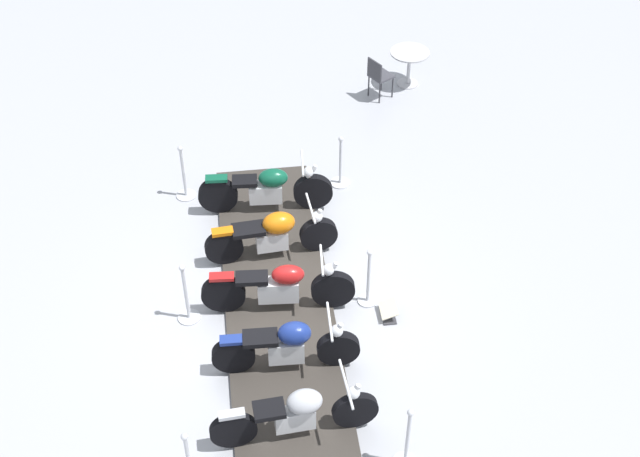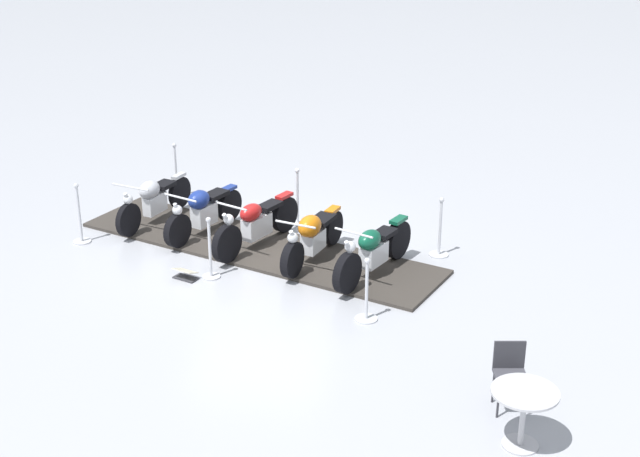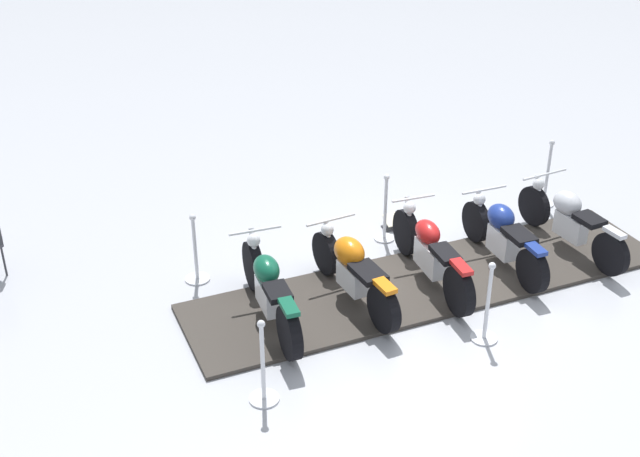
{
  "view_description": "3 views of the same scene",
  "coord_description": "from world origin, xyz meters",
  "px_view_note": "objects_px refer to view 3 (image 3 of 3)",
  "views": [
    {
      "loc": [
        -3.89,
        -8.25,
        9.88
      ],
      "look_at": [
        1.11,
        0.7,
        0.62
      ],
      "focal_mm": 49.07,
      "sensor_mm": 36.0,
      "label": 1
    },
    {
      "loc": [
        14.41,
        3.31,
        6.53
      ],
      "look_at": [
        1.02,
        1.28,
        0.89
      ],
      "focal_mm": 50.75,
      "sensor_mm": 36.0,
      "label": 2
    },
    {
      "loc": [
        -5.82,
        7.93,
        6.25
      ],
      "look_at": [
        0.82,
        1.31,
        1.06
      ],
      "focal_mm": 46.94,
      "sensor_mm": 36.0,
      "label": 3
    }
  ],
  "objects_px": {
    "motorcycle_forest": "(269,289)",
    "stanchion_left_mid": "(486,316)",
    "motorcycle_copper": "(353,269)",
    "stanchion_right_rear": "(196,261)",
    "stanchion_left_rear": "(263,376)",
    "info_placard": "(396,223)",
    "motorcycle_chrome": "(570,219)",
    "motorcycle_navy": "(503,235)",
    "stanchion_right_mid": "(385,218)",
    "stanchion_right_front": "(546,184)",
    "motorcycle_maroon": "(431,252)"
  },
  "relations": [
    {
      "from": "stanchion_left_rear",
      "to": "stanchion_left_mid",
      "type": "xyz_separation_m",
      "value": [
        -1.08,
        -2.7,
        0.02
      ]
    },
    {
      "from": "stanchion_left_rear",
      "to": "stanchion_right_front",
      "type": "xyz_separation_m",
      "value": [
        0.38,
        -6.42,
        0.04
      ]
    },
    {
      "from": "motorcycle_maroon",
      "to": "motorcycle_forest",
      "type": "xyz_separation_m",
      "value": [
        0.86,
        2.15,
        -0.0
      ]
    },
    {
      "from": "motorcycle_forest",
      "to": "stanchion_left_mid",
      "type": "height_order",
      "value": "stanchion_left_mid"
    },
    {
      "from": "stanchion_right_rear",
      "to": "stanchion_right_mid",
      "type": "relative_size",
      "value": 0.95
    },
    {
      "from": "motorcycle_forest",
      "to": "stanchion_right_front",
      "type": "xyz_separation_m",
      "value": [
        -0.7,
        -5.35,
        -0.13
      ]
    },
    {
      "from": "motorcycle_navy",
      "to": "stanchion_right_mid",
      "type": "height_order",
      "value": "stanchion_right_mid"
    },
    {
      "from": "stanchion_right_front",
      "to": "info_placard",
      "type": "distance_m",
      "value": 2.61
    },
    {
      "from": "stanchion_right_rear",
      "to": "stanchion_right_front",
      "type": "bearing_deg",
      "value": -111.81
    },
    {
      "from": "stanchion_left_mid",
      "to": "motorcycle_forest",
      "type": "bearing_deg",
      "value": 37.06
    },
    {
      "from": "stanchion_left_rear",
      "to": "motorcycle_chrome",
      "type": "bearing_deg",
      "value": -96.65
    },
    {
      "from": "motorcycle_navy",
      "to": "stanchion_left_mid",
      "type": "bearing_deg",
      "value": 142.54
    },
    {
      "from": "motorcycle_forest",
      "to": "motorcycle_chrome",
      "type": "bearing_deg",
      "value": -86.04
    },
    {
      "from": "stanchion_right_rear",
      "to": "stanchion_left_mid",
      "type": "xyz_separation_m",
      "value": [
        -3.62,
        -1.68,
        0.04
      ]
    },
    {
      "from": "motorcycle_forest",
      "to": "stanchion_right_front",
      "type": "distance_m",
      "value": 5.4
    },
    {
      "from": "stanchion_right_mid",
      "to": "stanchion_right_front",
      "type": "height_order",
      "value": "stanchion_right_front"
    },
    {
      "from": "motorcycle_chrome",
      "to": "motorcycle_navy",
      "type": "xyz_separation_m",
      "value": [
        0.41,
        1.08,
        -0.01
      ]
    },
    {
      "from": "motorcycle_copper",
      "to": "motorcycle_forest",
      "type": "distance_m",
      "value": 1.16
    },
    {
      "from": "motorcycle_maroon",
      "to": "stanchion_left_rear",
      "type": "xyz_separation_m",
      "value": [
        -0.22,
        3.22,
        -0.17
      ]
    },
    {
      "from": "stanchion_left_mid",
      "to": "motorcycle_maroon",
      "type": "bearing_deg",
      "value": -21.89
    },
    {
      "from": "stanchion_right_rear",
      "to": "stanchion_right_front",
      "type": "xyz_separation_m",
      "value": [
        -2.16,
        -5.4,
        0.06
      ]
    },
    {
      "from": "motorcycle_forest",
      "to": "stanchion_right_front",
      "type": "relative_size",
      "value": 1.87
    },
    {
      "from": "motorcycle_copper",
      "to": "stanchion_left_rear",
      "type": "height_order",
      "value": "stanchion_left_rear"
    },
    {
      "from": "motorcycle_forest",
      "to": "stanchion_right_front",
      "type": "bearing_deg",
      "value": -71.85
    },
    {
      "from": "motorcycle_navy",
      "to": "stanchion_left_rear",
      "type": "relative_size",
      "value": 1.81
    },
    {
      "from": "stanchion_right_mid",
      "to": "motorcycle_copper",
      "type": "bearing_deg",
      "value": 117.19
    },
    {
      "from": "motorcycle_chrome",
      "to": "stanchion_right_rear",
      "type": "relative_size",
      "value": 2.11
    },
    {
      "from": "motorcycle_chrome",
      "to": "stanchion_left_rear",
      "type": "relative_size",
      "value": 2.0
    },
    {
      "from": "stanchion_right_front",
      "to": "info_placard",
      "type": "xyz_separation_m",
      "value": [
        1.2,
        2.3,
        -0.3
      ]
    },
    {
      "from": "motorcycle_navy",
      "to": "motorcycle_forest",
      "type": "distance_m",
      "value": 3.48
    },
    {
      "from": "motorcycle_copper",
      "to": "stanchion_right_front",
      "type": "height_order",
      "value": "stanchion_right_front"
    },
    {
      "from": "motorcycle_navy",
      "to": "stanchion_left_mid",
      "type": "height_order",
      "value": "stanchion_left_mid"
    },
    {
      "from": "motorcycle_forest",
      "to": "stanchion_left_rear",
      "type": "bearing_deg",
      "value": 160.97
    },
    {
      "from": "stanchion_right_front",
      "to": "info_placard",
      "type": "relative_size",
      "value": 2.48
    },
    {
      "from": "stanchion_right_mid",
      "to": "stanchion_left_rear",
      "type": "xyz_separation_m",
      "value": [
        -1.46,
        3.72,
        -0.04
      ]
    },
    {
      "from": "stanchion_left_mid",
      "to": "motorcycle_copper",
      "type": "bearing_deg",
      "value": 17.85
    },
    {
      "from": "motorcycle_chrome",
      "to": "stanchion_left_rear",
      "type": "xyz_separation_m",
      "value": [
        0.63,
        5.38,
        -0.18
      ]
    },
    {
      "from": "motorcycle_chrome",
      "to": "stanchion_right_mid",
      "type": "xyz_separation_m",
      "value": [
        2.09,
        1.66,
        -0.15
      ]
    },
    {
      "from": "motorcycle_copper",
      "to": "stanchion_right_rear",
      "type": "xyz_separation_m",
      "value": [
        1.89,
        1.12,
        -0.2
      ]
    },
    {
      "from": "stanchion_right_rear",
      "to": "motorcycle_copper",
      "type": "bearing_deg",
      "value": -149.27
    },
    {
      "from": "stanchion_right_rear",
      "to": "info_placard",
      "type": "xyz_separation_m",
      "value": [
        -0.96,
        -3.1,
        -0.23
      ]
    },
    {
      "from": "info_placard",
      "to": "motorcycle_chrome",
      "type": "bearing_deg",
      "value": -38.57
    },
    {
      "from": "stanchion_left_rear",
      "to": "info_placard",
      "type": "bearing_deg",
      "value": -69.0
    },
    {
      "from": "motorcycle_navy",
      "to": "stanchion_right_front",
      "type": "height_order",
      "value": "stanchion_right_front"
    },
    {
      "from": "stanchion_left_rear",
      "to": "stanchion_left_mid",
      "type": "bearing_deg",
      "value": -111.81
    },
    {
      "from": "motorcycle_chrome",
      "to": "stanchion_left_mid",
      "type": "relative_size",
      "value": 1.95
    },
    {
      "from": "stanchion_left_mid",
      "to": "motorcycle_navy",
      "type": "bearing_deg",
      "value": -61.49
    },
    {
      "from": "stanchion_right_rear",
      "to": "stanchion_left_mid",
      "type": "relative_size",
      "value": 0.92
    },
    {
      "from": "stanchion_right_mid",
      "to": "motorcycle_forest",
      "type": "bearing_deg",
      "value": 98.2
    },
    {
      "from": "motorcycle_copper",
      "to": "info_placard",
      "type": "bearing_deg",
      "value": -47.29
    }
  ]
}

